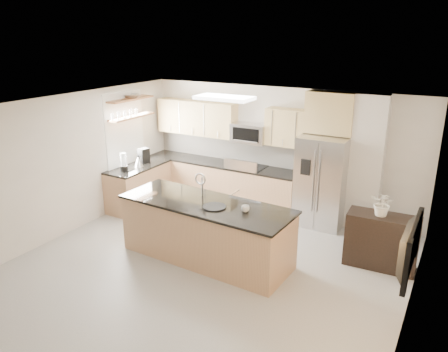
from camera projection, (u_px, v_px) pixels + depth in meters
The scene contains 26 objects.
floor at pixel (197, 276), 6.85m from camera, with size 6.50×6.50×0.00m, color #A19E9A.
ceiling at pixel (193, 111), 6.04m from camera, with size 6.00×6.50×0.02m, color white.
wall_back at pixel (279, 150), 9.13m from camera, with size 6.00×0.02×2.60m, color beige.
wall_left at pixel (55, 169), 7.84m from camera, with size 0.02×6.50×2.60m, color beige.
wall_right at pixel (412, 245), 5.05m from camera, with size 0.02×6.50×2.60m, color beige.
back_counter at pixel (221, 182), 9.70m from camera, with size 3.55×0.66×1.44m.
left_counter at pixel (139, 186), 9.49m from camera, with size 0.66×1.50×0.92m.
range at pixel (246, 187), 9.40m from camera, with size 0.76×0.64×1.14m.
upper_cabinets at pixel (222, 120), 9.44m from camera, with size 3.50×0.33×0.75m.
microwave at pixel (250, 133), 9.14m from camera, with size 0.76×0.40×0.40m.
refrigerator at pixel (322, 181), 8.46m from camera, with size 0.92×0.78×1.78m.
partition_column at pixel (367, 164), 8.16m from camera, with size 0.60×0.30×2.60m, color beige.
window at pixel (124, 131), 9.25m from camera, with size 0.04×1.15×1.65m.
shelf_lower at pixel (131, 117), 9.18m from camera, with size 0.30×1.20×0.04m, color #9C613E.
shelf_upper at pixel (130, 99), 9.07m from camera, with size 0.30×1.20×0.04m, color #9C613E.
ceiling_fixture at pixel (224, 98), 7.56m from camera, with size 1.00×0.50×0.06m, color white.
island at pixel (206, 231), 7.25m from camera, with size 2.96×1.20×1.43m.
credenza at pixel (381, 241), 7.02m from camera, with size 1.11×0.47×0.89m, color black.
cup at pixel (245, 209), 6.73m from camera, with size 0.13×0.13×0.10m, color white.
platter at pixel (214, 207), 6.90m from camera, with size 0.38×0.38×0.02m, color black.
blender at pixel (124, 163), 8.94m from camera, with size 0.17×0.17×0.38m.
kettle at pixel (138, 161), 9.26m from camera, with size 0.20×0.20×0.25m.
coffee_maker at pixel (144, 156), 9.50m from camera, with size 0.22×0.25×0.33m.
bowl at pixel (131, 95), 9.09m from camera, with size 0.40×0.40×0.10m, color #B7B7BA.
flower_vase at pixel (384, 198), 6.79m from camera, with size 0.55×0.48×0.61m, color silver.
television at pixel (402, 246), 4.91m from camera, with size 1.08×0.14×0.62m, color black.
Camera 1 is at (3.33, -5.03, 3.65)m, focal length 35.00 mm.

